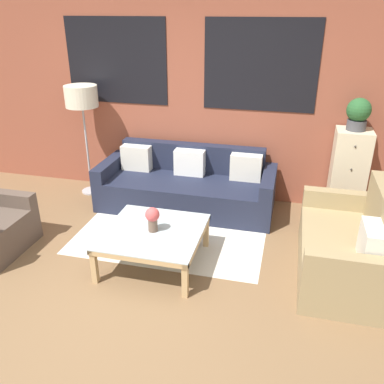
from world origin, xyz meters
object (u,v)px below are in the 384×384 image
object	(u,v)px
coffee_table	(154,235)
drawer_cabinet	(348,175)
couch_dark	(187,187)
potted_plant	(358,113)
floor_lamp	(82,100)
settee_vintage	(349,248)
flower_vase	(153,218)

from	to	relation	value
coffee_table	drawer_cabinet	distance (m)	2.57
coffee_table	couch_dark	bearing A→B (deg)	90.48
couch_dark	coffee_table	size ratio (longest dim) A/B	2.33
potted_plant	drawer_cabinet	bearing A→B (deg)	-90.00
floor_lamp	potted_plant	xyz separation A→B (m)	(3.47, 0.10, 0.00)
settee_vintage	drawer_cabinet	distance (m)	1.37
settee_vintage	flower_vase	distance (m)	1.95
couch_dark	flower_vase	bearing A→B (deg)	-89.60
drawer_cabinet	potted_plant	size ratio (longest dim) A/B	3.01
couch_dark	coffee_table	distance (m)	1.38
drawer_cabinet	flower_vase	world-z (taller)	drawer_cabinet
settee_vintage	couch_dark	bearing A→B (deg)	149.78
settee_vintage	flower_vase	bearing A→B (deg)	-172.20
settee_vintage	flower_vase	world-z (taller)	settee_vintage
couch_dark	potted_plant	world-z (taller)	potted_plant
settee_vintage	flower_vase	size ratio (longest dim) A/B	5.64
floor_lamp	flower_vase	xyz separation A→B (m)	(1.48, -1.50, -0.79)
coffee_table	drawer_cabinet	world-z (taller)	drawer_cabinet
coffee_table	drawer_cabinet	xyz separation A→B (m)	(1.99, 1.60, 0.23)
couch_dark	settee_vintage	world-z (taller)	settee_vintage
couch_dark	settee_vintage	distance (m)	2.23
couch_dark	settee_vintage	bearing A→B (deg)	-30.22
settee_vintage	flower_vase	xyz separation A→B (m)	(-1.92, -0.26, 0.23)
couch_dark	flower_vase	world-z (taller)	couch_dark
settee_vintage	floor_lamp	bearing A→B (deg)	159.96
coffee_table	potted_plant	bearing A→B (deg)	38.77
potted_plant	flower_vase	bearing A→B (deg)	-141.20
coffee_table	floor_lamp	distance (m)	2.33
couch_dark	coffee_table	world-z (taller)	couch_dark
settee_vintage	potted_plant	xyz separation A→B (m)	(0.08, 1.34, 1.02)
couch_dark	flower_vase	xyz separation A→B (m)	(0.01, -1.39, 0.26)
drawer_cabinet	potted_plant	world-z (taller)	potted_plant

